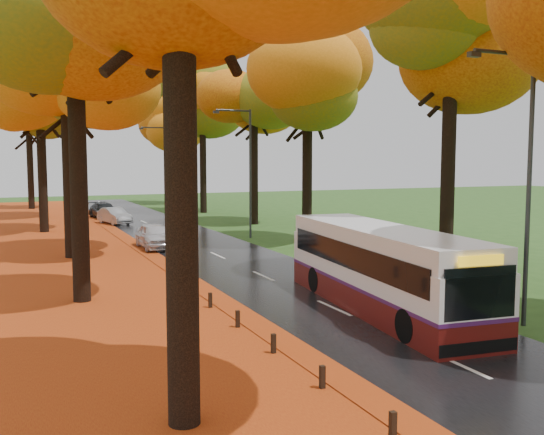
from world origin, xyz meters
TOP-DOWN VIEW (x-y plane):
  - road at (0.00, 25.00)m, footprint 6.50×90.00m
  - centre_line at (0.00, 25.00)m, footprint 0.12×90.00m
  - leaf_verge at (-9.00, 25.00)m, footprint 12.00×90.00m
  - leaf_drift at (-3.05, 25.00)m, footprint 0.90×90.00m
  - trees_left at (-7.18, 27.06)m, footprint 9.20×74.00m
  - trees_right at (7.19, 26.91)m, footprint 9.30×74.20m
  - bollard_row at (-3.70, 4.70)m, footprint 0.11×23.51m
  - streetlamp_near at (3.95, 8.00)m, footprint 2.45×0.18m
  - streetlamp_mid at (3.95, 30.00)m, footprint 2.45×0.18m
  - streetlamp_far at (3.95, 52.00)m, footprint 2.45×0.18m
  - bus at (1.31, 11.22)m, footprint 3.41×10.45m
  - car_white at (-2.35, 27.83)m, footprint 1.63×4.05m
  - car_silver at (-2.31, 41.54)m, footprint 2.23×3.97m
  - car_dark at (-2.35, 46.61)m, footprint 2.28×4.54m

SIDE VIEW (x-z plane):
  - leaf_verge at x=-9.00m, z-range 0.00..0.02m
  - road at x=0.00m, z-range 0.00..0.04m
  - leaf_drift at x=-3.05m, z-range 0.04..0.05m
  - centre_line at x=0.00m, z-range 0.04..0.05m
  - bollard_row at x=-3.70m, z-range 0.00..0.52m
  - car_silver at x=-2.31m, z-range 0.04..1.28m
  - car_dark at x=-2.35m, z-range 0.04..1.31m
  - car_white at x=-2.35m, z-range 0.04..1.42m
  - bus at x=1.31m, z-range 0.10..2.80m
  - streetlamp_near at x=3.95m, z-range 0.71..8.71m
  - streetlamp_mid at x=3.95m, z-range 0.71..8.71m
  - streetlamp_far at x=3.95m, z-range 0.71..8.71m
  - trees_left at x=-7.18m, z-range 2.59..16.48m
  - trees_right at x=7.19m, z-range 2.71..16.67m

